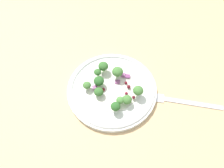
{
  "coord_description": "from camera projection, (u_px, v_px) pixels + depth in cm",
  "views": [
    {
      "loc": [
        2.33,
        -31.1,
        52.44
      ],
      "look_at": [
        2.78,
        0.46,
        2.7
      ],
      "focal_mm": 36.61,
      "sensor_mm": 36.0,
      "label": 1
    }
  ],
  "objects": [
    {
      "name": "cranberry_2",
      "position": [
        126.0,
        93.0,
        0.59
      ],
      "size": [
        0.82,
        0.82,
        0.82
      ],
      "primitive_type": "sphere",
      "color": "maroon",
      "rests_on": "plate"
    },
    {
      "name": "broccoli_floret_9",
      "position": [
        127.0,
        100.0,
        0.56
      ],
      "size": [
        2.49,
        2.49,
        2.52
      ],
      "color": "#8EB77A",
      "rests_on": "plate"
    },
    {
      "name": "ground_plane",
      "position": [
        102.0,
        93.0,
        0.62
      ],
      "size": [
        180.0,
        180.0,
        2.0
      ],
      "primitive_type": "cube",
      "color": "tan"
    },
    {
      "name": "cranberry_1",
      "position": [
        115.0,
        107.0,
        0.56
      ],
      "size": [
        0.96,
        0.96,
        0.96
      ],
      "primitive_type": "sphere",
      "color": "maroon",
      "rests_on": "plate"
    },
    {
      "name": "cranberry_5",
      "position": [
        129.0,
        88.0,
        0.59
      ],
      "size": [
        0.95,
        0.95,
        0.95
      ],
      "primitive_type": "sphere",
      "color": "maroon",
      "rests_on": "plate"
    },
    {
      "name": "broccoli_floret_4",
      "position": [
        87.0,
        85.0,
        0.58
      ],
      "size": [
        2.11,
        2.11,
        2.13
      ],
      "color": "#ADD18E",
      "rests_on": "plate"
    },
    {
      "name": "broccoli_floret_3",
      "position": [
        103.0,
        66.0,
        0.61
      ],
      "size": [
        2.7,
        2.7,
        2.73
      ],
      "color": "#ADD18E",
      "rests_on": "plate"
    },
    {
      "name": "onion_bit_0",
      "position": [
        128.0,
        76.0,
        0.61
      ],
      "size": [
        1.47,
        1.22,
        0.31
      ],
      "primitive_type": "cube",
      "rotation": [
        0.0,
        0.0,
        3.03
      ],
      "color": "#843D75",
      "rests_on": "plate"
    },
    {
      "name": "onion_bit_1",
      "position": [
        123.0,
        75.0,
        0.61
      ],
      "size": [
        1.52,
        1.54,
        0.47
      ],
      "primitive_type": "cube",
      "rotation": [
        0.0,
        0.0,
        1.26
      ],
      "color": "#A35B93",
      "rests_on": "plate"
    },
    {
      "name": "plate",
      "position": [
        112.0,
        88.0,
        0.6
      ],
      "size": [
        23.54,
        23.54,
        1.7
      ],
      "color": "white",
      "rests_on": "ground_plane"
    },
    {
      "name": "broccoli_floret_7",
      "position": [
        120.0,
        100.0,
        0.56
      ],
      "size": [
        1.97,
        1.97,
        2.0
      ],
      "color": "#ADD18E",
      "rests_on": "plate"
    },
    {
      "name": "cranberry_3",
      "position": [
        103.0,
        90.0,
        0.59
      ],
      "size": [
        0.95,
        0.95,
        0.95
      ],
      "primitive_type": "sphere",
      "color": "maroon",
      "rests_on": "plate"
    },
    {
      "name": "cranberry_4",
      "position": [
        126.0,
        83.0,
        0.6
      ],
      "size": [
        0.77,
        0.77,
        0.77
      ],
      "primitive_type": "sphere",
      "color": "maroon",
      "rests_on": "plate"
    },
    {
      "name": "dressing_pool",
      "position": [
        112.0,
        87.0,
        0.6
      ],
      "size": [
        13.66,
        13.66,
        0.2
      ],
      "primitive_type": "cylinder",
      "color": "white",
      "rests_on": "plate"
    },
    {
      "name": "broccoli_floret_2",
      "position": [
        116.0,
        107.0,
        0.55
      ],
      "size": [
        2.37,
        2.37,
        2.4
      ],
      "color": "#ADD18E",
      "rests_on": "plate"
    },
    {
      "name": "broccoli_floret_6",
      "position": [
        99.0,
        81.0,
        0.59
      ],
      "size": [
        2.7,
        2.7,
        2.73
      ],
      "color": "#ADD18E",
      "rests_on": "plate"
    },
    {
      "name": "broccoli_floret_1",
      "position": [
        118.0,
        72.0,
        0.6
      ],
      "size": [
        2.91,
        2.91,
        2.94
      ],
      "color": "#8EB77A",
      "rests_on": "plate"
    },
    {
      "name": "broccoli_floret_0",
      "position": [
        98.0,
        72.0,
        0.6
      ],
      "size": [
        1.99,
        1.99,
        2.01
      ],
      "color": "#8EB77A",
      "rests_on": "plate"
    },
    {
      "name": "cranberry_0",
      "position": [
        134.0,
        97.0,
        0.57
      ],
      "size": [
        0.82,
        0.82,
        0.82
      ],
      "primitive_type": "sphere",
      "color": "#4C0A14",
      "rests_on": "plate"
    },
    {
      "name": "onion_bit_2",
      "position": [
        117.0,
        82.0,
        0.61
      ],
      "size": [
        1.4,
        1.26,
        0.52
      ],
      "primitive_type": "cube",
      "rotation": [
        0.0,
        0.0,
        3.05
      ],
      "color": "#934C84",
      "rests_on": "plate"
    },
    {
      "name": "broccoli_floret_8",
      "position": [
        138.0,
        91.0,
        0.57
      ],
      "size": [
        2.62,
        2.62,
        2.66
      ],
      "color": "#9EC684",
      "rests_on": "plate"
    },
    {
      "name": "fork",
      "position": [
        181.0,
        101.0,
        0.59
      ],
      "size": [
        18.59,
        5.38,
        0.5
      ],
      "color": "silver",
      "rests_on": "ground_plane"
    },
    {
      "name": "onion_bit_3",
      "position": [
        95.0,
        87.0,
        0.59
      ],
      "size": [
        1.59,
        1.4,
        0.55
      ],
      "primitive_type": "cube",
      "rotation": [
        0.0,
        0.0,
        0.38
      ],
      "color": "#934C84",
      "rests_on": "plate"
    },
    {
      "name": "broccoli_floret_5",
      "position": [
        99.0,
        92.0,
        0.57
      ],
      "size": [
        2.44,
        2.44,
        2.47
      ],
      "color": "#ADD18E",
      "rests_on": "plate"
    }
  ]
}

